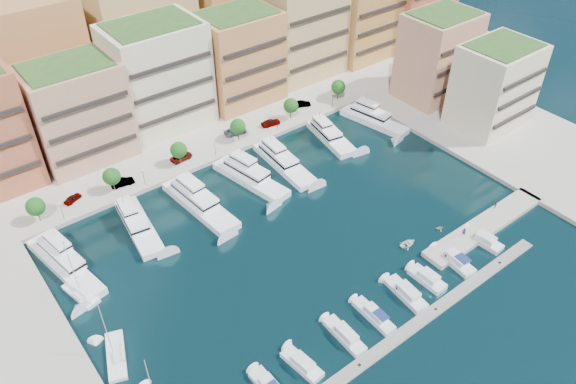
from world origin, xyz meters
The scene contains 54 objects.
ground centered at (0.00, 0.00, 0.00)m, with size 400.00×400.00×0.00m, color black.
north_quay centered at (0.00, 62.00, 0.00)m, with size 220.00×64.00×2.00m, color #9E998E.
east_quay centered at (62.00, -8.00, 0.00)m, with size 34.00×76.00×2.00m, color #9E998E.
hillside centered at (0.00, 110.00, 0.00)m, with size 240.00×40.00×58.00m, color #1E3314.
south_pontoon centered at (-3.00, -30.00, 0.00)m, with size 72.00×2.20×0.35m, color gray.
finger_pier centered at (30.00, -22.00, 0.00)m, with size 32.00×5.00×2.00m, color #9E998E.
apartment_2 centered at (-23.00, 49.99, 12.31)m, with size 20.00×15.50×22.80m.
apartment_3 centered at (-2.00, 51.99, 13.81)m, with size 22.00×16.50×25.80m.
apartment_4 centered at (20.00, 49.99, 12.81)m, with size 20.00×15.50×23.80m.
apartment_5 centered at (42.00, 51.99, 14.31)m, with size 22.00×16.50×26.80m.
apartment_6 centered at (64.00, 49.99, 12.31)m, with size 20.00×15.50×22.80m.
apartment_7 centered at (84.00, 47.99, 13.31)m, with size 22.00×16.50×24.80m.
apartment_east_a centered at (62.00, 19.99, 12.31)m, with size 18.00×14.50×22.80m.
apartment_east_b centered at (62.00, 1.99, 11.31)m, with size 18.00×14.50×20.80m.
backblock_1 centered at (-25.00, 74.00, 16.00)m, with size 26.00×18.00×30.00m, color #B57744.
backblock_2 centered at (5.00, 74.00, 16.00)m, with size 26.00×18.00×30.00m, color tan.
backblock_3 centered at (35.00, 74.00, 16.00)m, with size 26.00×18.00×30.00m, color gold.
tree_0 centered at (-40.00, 33.50, 4.74)m, with size 3.80×3.80×5.65m.
tree_1 centered at (-24.00, 33.50, 4.74)m, with size 3.80×3.80×5.65m.
tree_2 centered at (-8.00, 33.50, 4.74)m, with size 3.80×3.80×5.65m.
tree_3 centered at (8.00, 33.50, 4.74)m, with size 3.80×3.80×5.65m.
tree_4 centered at (24.00, 33.50, 4.74)m, with size 3.80×3.80×5.65m.
tree_5 centered at (40.00, 33.50, 4.74)m, with size 3.80×3.80×5.65m.
lamppost_0 centered at (-36.00, 31.20, 3.83)m, with size 0.30×0.30×4.20m.
lamppost_1 centered at (-18.00, 31.20, 3.83)m, with size 0.30×0.30×4.20m.
lamppost_2 centered at (0.00, 31.20, 3.83)m, with size 0.30×0.30×4.20m.
lamppost_3 centered at (18.00, 31.20, 3.83)m, with size 0.30×0.30×4.20m.
lamppost_4 centered at (36.00, 31.20, 3.83)m, with size 0.30×0.30×4.20m.
yacht_0 centered at (-40.65, 19.20, 1.21)m, with size 7.63×21.79×7.30m.
yacht_1 centered at (-25.05, 20.56, 1.09)m, with size 6.99×18.78×7.30m.
yacht_2 centered at (-11.92, 19.22, 1.21)m, with size 6.77×21.69×7.30m.
yacht_3 centered at (1.50, 19.93, 1.21)m, with size 8.17×20.32×7.30m.
yacht_4 centered at (10.82, 19.80, 1.09)m, with size 6.26×20.26×7.30m.
yacht_5 centered at (26.57, 21.41, 1.21)m, with size 7.66×17.16×7.30m.
yacht_6 centered at (40.21, 20.53, 1.21)m, with size 7.92×18.98×7.30m.
cruiser_2 centered at (-19.11, -24.58, 0.55)m, with size 3.39×7.63×2.55m.
cruiser_3 centered at (-10.18, -24.59, 0.55)m, with size 2.72×8.59×2.55m.
cruiser_4 centered at (-3.53, -24.61, 0.57)m, with size 2.57×8.59×2.66m.
cruiser_5 centered at (4.40, -24.59, 0.55)m, with size 3.58×8.89×2.55m.
cruiser_6 centered at (10.00, -24.58, 0.55)m, with size 2.99×7.16×2.55m.
cruiser_7 centered at (17.57, -24.61, 0.57)m, with size 3.59×8.76×2.66m.
cruiser_8 centered at (26.35, -24.58, 0.55)m, with size 3.31×7.77×2.55m.
sailboat_1 centered at (-41.38, -5.23, 0.31)m, with size 5.81×9.73×13.20m.
sailboat_2 centered at (-40.87, 10.52, 0.32)m, with size 4.40×8.27×13.20m.
tender_0 centered at (14.20, -15.98, 0.36)m, with size 2.47×3.46×0.72m, color white.
tender_1 centered at (22.46, -16.79, 0.43)m, with size 1.41×1.64×0.86m, color #C3B495.
car_0 centered at (-32.43, 35.55, 1.69)m, with size 1.62×4.04×1.38m, color gray.
car_1 centered at (-21.86, 34.13, 1.83)m, with size 1.75×5.03×1.66m, color gray.
car_2 centered at (-7.01, 34.73, 1.74)m, with size 2.46×5.33×1.48m, color gray.
car_3 centered at (8.81, 36.11, 1.84)m, with size 2.36×5.81×1.69m, color gray.
car_4 centered at (18.01, 34.01, 1.84)m, with size 1.99×4.94×1.68m, color gray.
car_5 centered at (30.17, 36.44, 1.73)m, with size 1.55×4.46×1.47m, color gray.
person_0 centered at (23.92, -21.39, 1.92)m, with size 0.67×0.44×1.85m, color navy.
person_1 centered at (35.72, -20.00, 1.86)m, with size 0.84×0.65×1.73m, color #493B2B.
Camera 1 is at (-52.17, -63.61, 76.45)m, focal length 35.00 mm.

